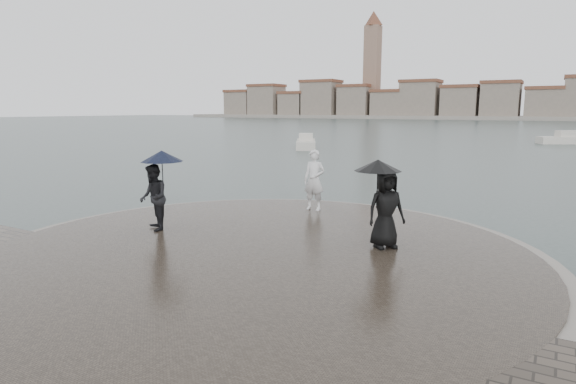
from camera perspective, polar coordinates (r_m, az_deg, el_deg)
The scene contains 8 objects.
ground at distance 8.30m, azimuth -17.19°, elevation -14.94°, with size 400.00×400.00×0.00m, color #2B3835.
kerb_ring at distance 10.75m, azimuth -3.46°, elevation -7.82°, with size 12.50×12.50×0.32m, color gray.
quay_tip at distance 10.75m, azimuth -3.46°, elevation -7.72°, with size 11.90×11.90×0.36m, color #2D261E.
statue at distance 14.63m, azimuth 3.13°, elevation 1.43°, with size 0.67×0.44×1.85m, color silver.
visitor_left at distance 12.55m, azimuth -15.42°, elevation 0.59°, with size 1.30×1.13×2.04m.
visitor_right at distance 10.84m, azimuth 11.28°, elevation -0.64°, with size 1.28×1.13×1.95m.
far_skyline at distance 166.23m, azimuth 25.88°, elevation 9.62°, with size 260.00×20.00×37.00m.
boats at distance 47.39m, azimuth 18.05°, elevation 5.67°, with size 24.74×22.46×1.50m.
Camera 1 is at (5.61, -5.08, 3.42)m, focal length 30.00 mm.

